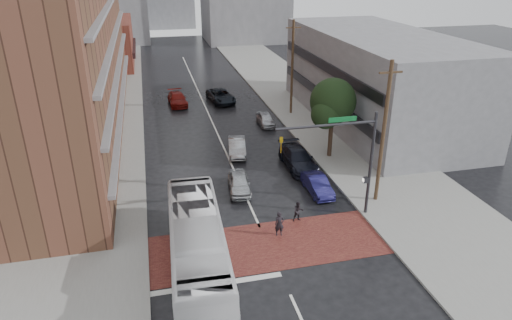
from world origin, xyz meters
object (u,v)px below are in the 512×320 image
pedestrian_b (298,211)px  car_parked_mid (298,158)px  car_travel_a (239,183)px  pedestrian_a (279,224)px  car_travel_c (177,99)px  car_parked_far (266,119)px  car_parked_near (317,185)px  car_travel_b (237,147)px  transit_bus (197,246)px  suv_travel (221,96)px

pedestrian_b → car_parked_mid: size_ratio=0.27×
car_travel_a → pedestrian_a: bearing=-72.1°
car_travel_a → car_travel_c: 22.72m
pedestrian_a → car_parked_mid: bearing=69.1°
car_parked_mid → car_parked_far: size_ratio=1.44×
car_parked_near → car_travel_b: bearing=116.4°
pedestrian_a → car_travel_a: (-1.25, 6.30, -0.15)m
transit_bus → pedestrian_b: size_ratio=8.30×
pedestrian_a → car_travel_b: (-0.07, 13.09, -0.13)m
pedestrian_b → car_travel_c: bearing=101.8°
car_travel_b → pedestrian_a: bearing=-80.8°
suv_travel → car_travel_b: bearing=-102.2°
car_travel_a → car_travel_c: size_ratio=0.80×
car_travel_c → pedestrian_b: bearing=-81.5°
pedestrian_a → car_parked_far: pedestrian_a is taller
car_travel_c → car_parked_near: car_travel_c is taller
pedestrian_b → car_travel_b: (-1.73, 11.76, -0.03)m
car_parked_mid → pedestrian_a: bearing=-115.4°
transit_bus → car_travel_c: (1.30, 31.26, -0.96)m
pedestrian_a → car_parked_far: bearing=81.6°
pedestrian_b → car_travel_a: (-2.92, 4.97, -0.06)m
car_travel_b → suv_travel: bearing=94.6°
car_parked_near → car_parked_mid: (0.00, 4.54, 0.14)m
pedestrian_a → car_travel_a: bearing=104.9°
car_travel_b → car_travel_c: bearing=112.9°
pedestrian_a → car_parked_near: bearing=51.7°
car_travel_c → car_parked_far: 12.29m
car_travel_a → suv_travel: (2.36, 22.45, 0.09)m
pedestrian_b → car_travel_a: 5.76m
transit_bus → pedestrian_a: bearing=26.9°
car_travel_b → car_travel_c: (-3.92, 15.76, 0.01)m
pedestrian_b → car_travel_c: size_ratio=0.30×
pedestrian_b → car_travel_b: size_ratio=0.35×
pedestrian_a → car_parked_near: size_ratio=0.42×
pedestrian_a → suv_travel: (1.10, 28.75, -0.06)m
car_travel_b → car_parked_mid: car_parked_mid is taller
car_parked_near → car_parked_far: (0.00, 15.01, -0.00)m
car_travel_c → suv_travel: suv_travel is taller
car_travel_b → car_parked_near: (4.30, -8.38, -0.05)m
pedestrian_b → suv_travel: bearing=91.4°
car_parked_far → car_travel_a: bearing=-112.4°
transit_bus → car_parked_near: size_ratio=3.09×
car_travel_a → pedestrian_b: bearing=-53.0°
car_travel_a → car_parked_near: (5.49, -1.59, -0.02)m
pedestrian_a → car_travel_c: pedestrian_a is taller
car_parked_near → car_parked_far: car_parked_near is taller
pedestrian_b → suv_travel: 27.42m
transit_bus → pedestrian_b: bearing=30.7°
car_travel_a → car_parked_far: size_ratio=1.04×
car_travel_c → car_parked_mid: size_ratio=0.90×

